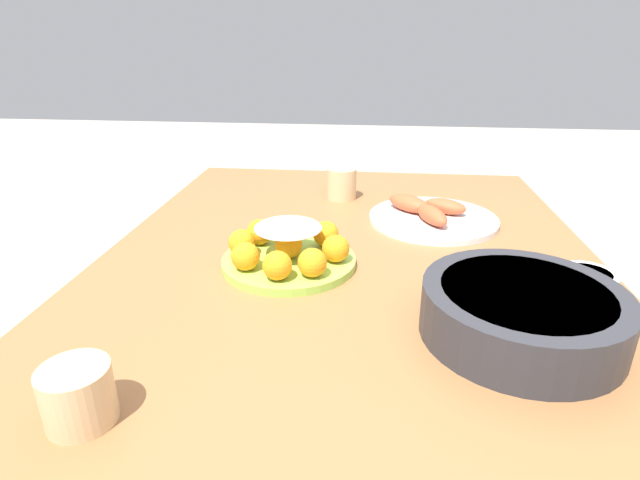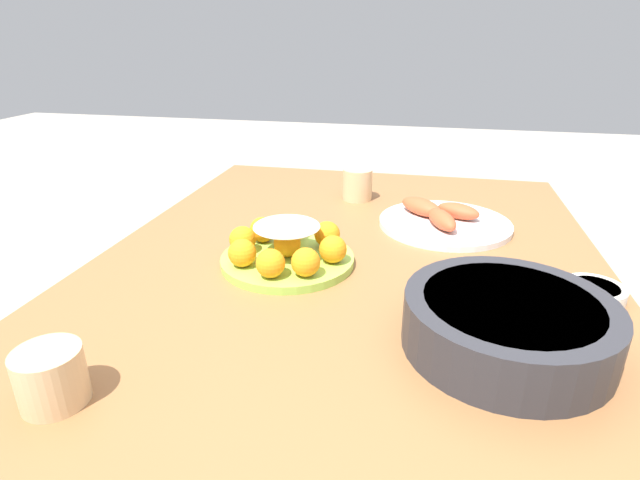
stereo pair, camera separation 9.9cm
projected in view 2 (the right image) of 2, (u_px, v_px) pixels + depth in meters
The scene contains 7 objects.
dining_table at pixel (350, 295), 1.07m from camera, with size 1.29×1.01×0.78m.
cake_plate at pixel (286, 248), 0.97m from camera, with size 0.26×0.26×0.09m.
serving_bowl at pixel (508, 322), 0.71m from camera, with size 0.30×0.30×0.08m.
sauce_bowl at pixel (594, 292), 0.85m from camera, with size 0.10×0.10×0.03m.
seafood_platter at pixel (443, 220), 1.17m from camera, with size 0.31×0.31×0.05m.
cup_near at pixel (51, 377), 0.61m from camera, with size 0.08×0.08×0.07m.
cup_far at pixel (357, 184), 1.35m from camera, with size 0.08×0.08×0.08m.
Camera 2 is at (0.93, 0.14, 1.20)m, focal length 28.00 mm.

